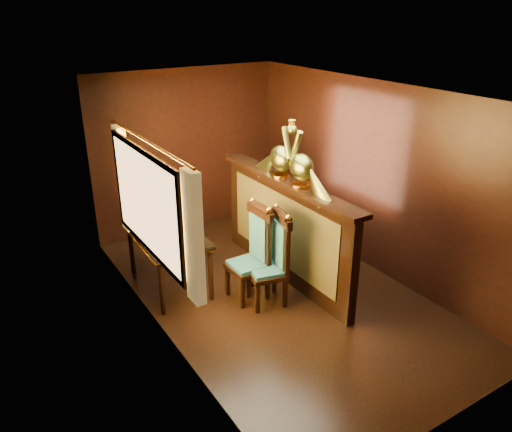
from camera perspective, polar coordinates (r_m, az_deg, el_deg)
The scene contains 8 objects.
ground at distance 6.34m, azimuth 2.42°, elevation -8.83°, with size 5.00×5.00×0.00m, color black.
room_shell at distance 5.63m, azimuth 1.87°, elevation 4.76°, with size 3.04×5.04×2.52m.
partition at distance 6.38m, azimuth 3.38°, elevation -1.35°, with size 0.26×2.70×1.36m.
dining_table at distance 6.28m, azimuth -10.14°, elevation -2.56°, with size 0.80×1.28×0.94m.
chair_left at distance 5.90m, azimuth 2.23°, elevation -4.48°, with size 0.51×0.53×1.20m.
chair_right at distance 6.02m, azimuth -0.11°, elevation -3.77°, with size 0.44×0.49×1.22m.
peacock_left at distance 5.82m, azimuth 5.25°, elevation 6.93°, with size 0.24×0.64×0.76m, color #1A502D, non-canonical shape.
peacock_right at distance 6.14m, azimuth 2.91°, elevation 7.85°, with size 0.24×0.64×0.76m, color #1A502D, non-canonical shape.
Camera 1 is at (-3.09, -4.40, 3.37)m, focal length 35.00 mm.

